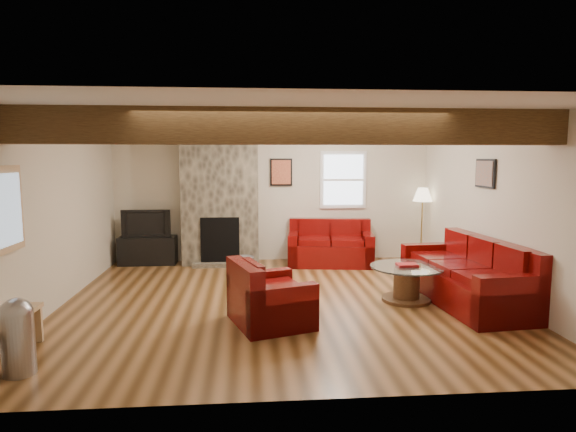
# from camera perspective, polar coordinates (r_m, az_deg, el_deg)

# --- Properties ---
(room) EXTENTS (8.00, 8.00, 8.00)m
(room) POSITION_cam_1_polar(r_m,az_deg,el_deg) (6.52, -0.52, 0.52)
(room) COLOR #533416
(room) RESTS_ON ground
(floor) EXTENTS (6.00, 6.00, 0.00)m
(floor) POSITION_cam_1_polar(r_m,az_deg,el_deg) (6.78, -0.51, -10.04)
(floor) COLOR #533416
(floor) RESTS_ON ground
(oak_beam) EXTENTS (6.00, 0.36, 0.38)m
(oak_beam) POSITION_cam_1_polar(r_m,az_deg,el_deg) (5.24, 0.47, 10.55)
(oak_beam) COLOR #321F0F
(oak_beam) RESTS_ON room
(chimney_breast) EXTENTS (1.40, 0.67, 2.50)m
(chimney_breast) POSITION_cam_1_polar(r_m,az_deg,el_deg) (9.00, -8.04, 2.05)
(chimney_breast) COLOR #3B362D
(chimney_breast) RESTS_ON floor
(back_window) EXTENTS (0.90, 0.08, 1.10)m
(back_window) POSITION_cam_1_polar(r_m,az_deg,el_deg) (9.36, 6.56, 4.28)
(back_window) COLOR white
(back_window) RESTS_ON room
(ceiling_dome) EXTENTS (0.40, 0.40, 0.18)m
(ceiling_dome) POSITION_cam_1_polar(r_m,az_deg,el_deg) (7.50, 5.95, 10.43)
(ceiling_dome) COLOR white
(ceiling_dome) RESTS_ON room
(artwork_back) EXTENTS (0.42, 0.06, 0.52)m
(artwork_back) POSITION_cam_1_polar(r_m,az_deg,el_deg) (9.20, -0.81, 5.21)
(artwork_back) COLOR black
(artwork_back) RESTS_ON room
(artwork_right) EXTENTS (0.06, 0.55, 0.42)m
(artwork_right) POSITION_cam_1_polar(r_m,az_deg,el_deg) (7.59, 22.28, 4.70)
(artwork_right) COLOR black
(artwork_right) RESTS_ON room
(sofa_three) EXTENTS (1.13, 2.32, 0.87)m
(sofa_three) POSITION_cam_1_polar(r_m,az_deg,el_deg) (7.05, 20.30, -6.15)
(sofa_three) COLOR #4D0705
(sofa_three) RESTS_ON floor
(loveseat) EXTENTS (1.64, 1.08, 0.82)m
(loveseat) POSITION_cam_1_polar(r_m,az_deg,el_deg) (8.96, 5.03, -3.16)
(loveseat) COLOR #4D0705
(loveseat) RESTS_ON floor
(armchair_red) EXTENTS (1.08, 1.15, 0.76)m
(armchair_red) POSITION_cam_1_polar(r_m,az_deg,el_deg) (5.81, -2.06, -9.03)
(armchair_red) COLOR #4D0705
(armchair_red) RESTS_ON floor
(coffee_table) EXTENTS (1.00, 1.00, 0.52)m
(coffee_table) POSITION_cam_1_polar(r_m,az_deg,el_deg) (6.92, 13.87, -7.77)
(coffee_table) COLOR #422915
(coffee_table) RESTS_ON floor
(tv_cabinet) EXTENTS (1.04, 0.42, 0.52)m
(tv_cabinet) POSITION_cam_1_polar(r_m,az_deg,el_deg) (9.35, -16.26, -3.92)
(tv_cabinet) COLOR black
(tv_cabinet) RESTS_ON floor
(television) EXTENTS (0.88, 0.12, 0.51)m
(television) POSITION_cam_1_polar(r_m,az_deg,el_deg) (9.27, -16.37, -0.80)
(television) COLOR black
(television) RESTS_ON tv_cabinet
(floor_lamp) EXTENTS (0.36, 0.36, 1.41)m
(floor_lamp) POSITION_cam_1_polar(r_m,az_deg,el_deg) (9.42, 15.66, 1.99)
(floor_lamp) COLOR #AB9147
(floor_lamp) RESTS_ON floor
(pine_bench) EXTENTS (0.26, 1.13, 0.42)m
(pine_bench) POSITION_cam_1_polar(r_m,az_deg,el_deg) (5.54, -30.40, -12.66)
(pine_bench) COLOR tan
(pine_bench) RESTS_ON floor
(pedal_bin) EXTENTS (0.36, 0.36, 0.72)m
(pedal_bin) POSITION_cam_1_polar(r_m,az_deg,el_deg) (5.15, -29.39, -12.32)
(pedal_bin) COLOR #9D9DA2
(pedal_bin) RESTS_ON floor
(coal_bucket) EXTENTS (0.32, 0.32, 0.30)m
(coal_bucket) POSITION_cam_1_polar(r_m,az_deg,el_deg) (8.32, -5.11, -5.76)
(coal_bucket) COLOR gray
(coal_bucket) RESTS_ON floor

